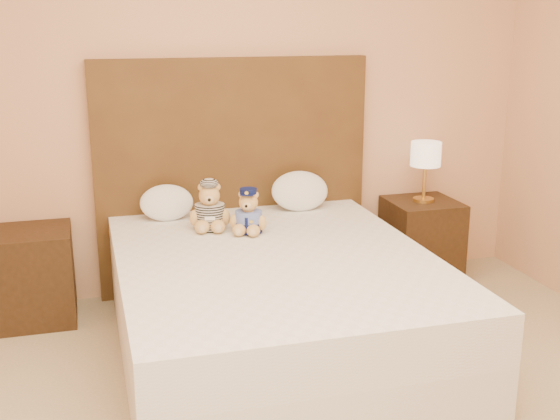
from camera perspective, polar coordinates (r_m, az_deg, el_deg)
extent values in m
cube|color=tan|center=(4.47, -4.04, 10.38)|extent=(4.00, 0.04, 2.70)
cube|color=white|center=(3.78, -0.37, -9.44)|extent=(1.60, 2.00, 0.30)
cube|color=white|center=(3.67, -0.38, -5.54)|extent=(1.60, 2.00, 0.25)
cube|color=#503618|center=(4.52, -3.80, 2.74)|extent=(1.75, 0.08, 1.50)
cube|color=#362111|center=(4.37, -19.36, -5.05)|extent=(0.45, 0.45, 0.55)
cube|color=#362111|center=(4.87, 11.39, -2.41)|extent=(0.45, 0.45, 0.55)
cylinder|color=gold|center=(4.79, 11.57, 0.84)|extent=(0.14, 0.14, 0.02)
cylinder|color=gold|center=(4.76, 11.66, 2.35)|extent=(0.02, 0.02, 0.26)
cylinder|color=#F6E1C0|center=(4.72, 11.77, 4.48)|extent=(0.20, 0.20, 0.16)
ellipsoid|color=white|center=(4.30, -9.20, 0.73)|extent=(0.32, 0.21, 0.23)
ellipsoid|color=white|center=(4.47, 1.62, 1.71)|extent=(0.37, 0.24, 0.26)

